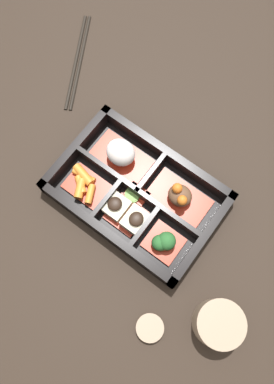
% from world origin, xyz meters
% --- Properties ---
extents(ground_plane, '(3.00, 3.00, 0.00)m').
position_xyz_m(ground_plane, '(0.00, 0.00, 0.00)').
color(ground_plane, black).
extents(bento_base, '(0.29, 0.19, 0.01)m').
position_xyz_m(bento_base, '(0.00, 0.00, 0.01)').
color(bento_base, black).
rests_on(bento_base, ground_plane).
extents(bento_rim, '(0.29, 0.19, 0.04)m').
position_xyz_m(bento_rim, '(0.00, -0.00, 0.02)').
color(bento_rim, black).
rests_on(bento_rim, ground_plane).
extents(bowl_rice, '(0.11, 0.06, 0.05)m').
position_xyz_m(bowl_rice, '(-0.06, 0.04, 0.03)').
color(bowl_rice, '#B22D19').
rests_on(bowl_rice, bento_base).
extents(bowl_stew, '(0.11, 0.06, 0.05)m').
position_xyz_m(bowl_stew, '(0.06, 0.04, 0.03)').
color(bowl_stew, '#B22D19').
rests_on(bowl_stew, bento_base).
extents(bowl_carrots, '(0.08, 0.06, 0.02)m').
position_xyz_m(bowl_carrots, '(-0.08, -0.04, 0.02)').
color(bowl_carrots, '#B22D19').
rests_on(bowl_carrots, bento_base).
extents(bowl_tofu, '(0.09, 0.06, 0.03)m').
position_xyz_m(bowl_tofu, '(0.01, -0.04, 0.02)').
color(bowl_tofu, '#B22D19').
rests_on(bowl_tofu, bento_base).
extents(bowl_greens, '(0.06, 0.06, 0.04)m').
position_xyz_m(bowl_greens, '(0.09, -0.04, 0.03)').
color(bowl_greens, '#B22D19').
rests_on(bowl_greens, bento_base).
extents(bowl_pickles, '(0.04, 0.03, 0.01)m').
position_xyz_m(bowl_pickles, '(-0.00, -0.01, 0.01)').
color(bowl_pickles, '#B22D19').
rests_on(bowl_pickles, bento_base).
extents(tea_cup, '(0.08, 0.08, 0.06)m').
position_xyz_m(tea_cup, '(0.23, -0.10, 0.03)').
color(tea_cup, gray).
rests_on(tea_cup, ground_plane).
extents(chopsticks, '(0.12, 0.20, 0.01)m').
position_xyz_m(chopsticks, '(-0.27, 0.16, 0.00)').
color(chopsticks, black).
rests_on(chopsticks, ground_plane).
extents(sauce_dish, '(0.05, 0.05, 0.01)m').
position_xyz_m(sauce_dish, '(0.15, -0.17, 0.01)').
color(sauce_dish, gray).
rests_on(sauce_dish, ground_plane).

